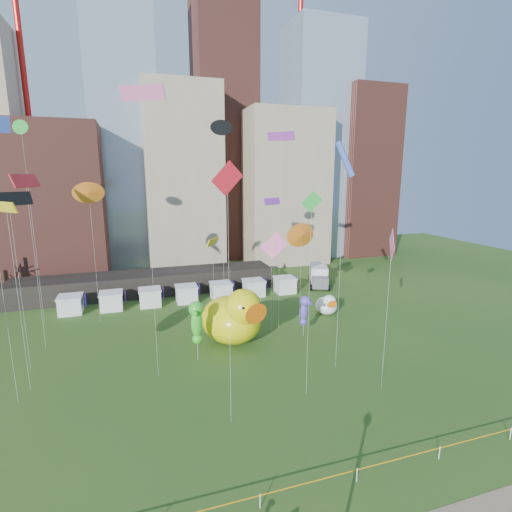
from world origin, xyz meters
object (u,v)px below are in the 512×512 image
object	(u,v)px
small_duck	(327,305)
seahorse_purple	(304,308)
seahorse_green	(197,319)
big_duck	(234,317)
box_truck	(319,275)

from	to	relation	value
small_duck	seahorse_purple	bearing A→B (deg)	-129.14
seahorse_green	seahorse_purple	distance (m)	12.40
big_duck	seahorse_purple	bearing A→B (deg)	-26.34
big_duck	seahorse_green	xyz separation A→B (m)	(-4.32, -2.72, 1.28)
big_duck	seahorse_green	bearing A→B (deg)	-169.05
small_duck	big_duck	bearing A→B (deg)	-153.33
small_duck	box_truck	bearing A→B (deg)	75.46
small_duck	seahorse_purple	xyz separation A→B (m)	(-5.72, -5.31, 1.96)
big_duck	box_truck	size ratio (longest dim) A/B	1.19
small_duck	seahorse_purple	distance (m)	8.04
big_duck	seahorse_green	distance (m)	5.26
box_truck	small_duck	bearing A→B (deg)	-89.60
box_truck	seahorse_green	bearing A→B (deg)	-116.04
seahorse_purple	box_truck	size ratio (longest dim) A/B	0.61
small_duck	box_truck	distance (m)	14.03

